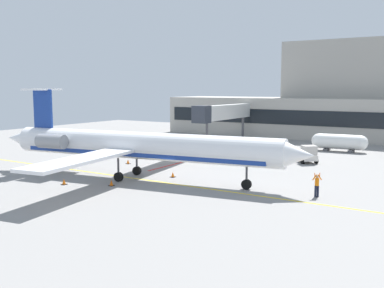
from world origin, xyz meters
TOP-DOWN VIEW (x-y plane):
  - ground at (-0.00, 0.00)m, footprint 120.00×120.00m
  - terminal_building at (3.43, 47.04)m, footprint 57.37×13.34m
  - jet_bridge_west at (-10.88, 30.75)m, footprint 2.40×17.07m
  - regional_jet at (-3.67, -0.56)m, footprint 33.56×27.00m
  - baggage_tug at (7.49, 17.90)m, footprint 3.65×3.76m
  - pushback_tractor at (-11.59, 15.43)m, footprint 4.54×3.07m
  - fuel_tank at (8.45, 29.51)m, footprint 7.69×2.53m
  - marshaller at (13.56, 1.75)m, footprint 0.69×0.61m
  - safety_cone_alpha at (-7.61, -6.13)m, footprint 0.47×0.47m
  - safety_cone_bravo at (-1.05, 2.09)m, footprint 0.47×0.47m
  - safety_cone_charlie at (-3.58, -4.14)m, footprint 0.47×0.47m
  - safety_cone_delta at (-10.02, 5.72)m, footprint 0.47×0.47m

SIDE VIEW (x-z plane):
  - ground at x=0.00m, z-range -0.10..0.00m
  - safety_cone_alpha at x=-7.61m, z-range -0.03..0.52m
  - safety_cone_bravo at x=-1.05m, z-range -0.03..0.52m
  - safety_cone_charlie at x=-3.58m, z-range -0.03..0.52m
  - safety_cone_delta at x=-10.02m, z-range -0.03..0.52m
  - pushback_tractor at x=-11.59m, z-range -0.06..1.83m
  - baggage_tug at x=7.49m, z-range -0.10..2.04m
  - marshaller at x=13.56m, z-range 0.02..2.03m
  - fuel_tank at x=8.45m, z-range 0.15..2.60m
  - regional_jet at x=-3.67m, z-range -1.12..7.73m
  - jet_bridge_west at x=-10.88m, z-range 1.73..7.96m
  - terminal_building at x=3.43m, z-range -2.12..15.20m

